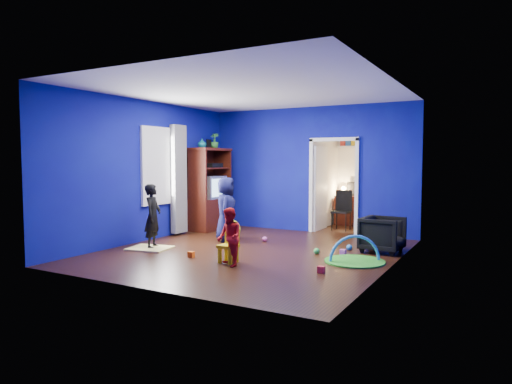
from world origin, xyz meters
The scene contains 34 objects.
floor centered at (0.00, 0.00, 0.00)m, with size 5.00×5.50×0.01m, color black.
ceiling centered at (0.00, 0.00, 2.90)m, with size 5.00×5.50×0.01m, color white.
wall_back centered at (0.00, 2.75, 1.45)m, with size 5.00×0.02×2.90m, color #0B0A79.
wall_front centered at (0.00, -2.75, 1.45)m, with size 5.00×0.02×2.90m, color #0B0A79.
wall_left centered at (-2.50, 0.00, 1.45)m, with size 0.02×5.50×2.90m, color #0B0A79.
wall_right centered at (2.50, 0.00, 1.45)m, with size 0.02×5.50×2.90m, color #0B0A79.
alcove centered at (0.60, 3.62, 1.25)m, with size 1.00×1.75×2.50m, color silver, non-canonical shape.
armchair centered at (2.10, 1.14, 0.33)m, with size 0.70×0.72×0.65m, color black.
child_black centered at (-1.81, -0.59, 0.61)m, with size 0.45×0.29×1.23m, color black.
child_navy centered at (-1.00, 0.72, 0.66)m, with size 0.65×0.42×1.32m, color #0E1435.
toddler_red centered at (0.25, -1.13, 0.46)m, with size 0.45×0.35×0.93m, color #B4131C.
vase centered at (-2.22, 1.59, 2.07)m, with size 0.21×0.21×0.22m, color #0B595C.
potted_plant centered at (-2.22, 2.11, 2.15)m, with size 0.21×0.21×0.37m, color #307F2E.
tv_armoire centered at (-2.22, 1.89, 0.98)m, with size 0.58×1.14×1.96m, color #3F100A.
crt_tv centered at (-2.18, 1.89, 1.02)m, with size 0.46×0.70×0.54m, color silver.
yellow_blanket centered at (-1.81, -0.69, 0.01)m, with size 0.75×0.60×0.03m, color #F2E07A.
hopper_ball centered at (-1.05, 0.97, 0.21)m, with size 0.42×0.42×0.42m, color yellow.
kid_chair centered at (0.10, -0.93, 0.25)m, with size 0.28×0.28×0.50m, color yellow.
play_mat centered at (1.90, 0.11, 0.01)m, with size 0.98×0.98×0.03m, color #2B9120.
toy_arch centered at (1.90, 0.11, 0.02)m, with size 0.87×0.87×0.05m, color #3F8CD8.
window_left centered at (-2.48, 0.35, 1.55)m, with size 0.03×0.95×1.55m, color white.
curtain centered at (-2.37, 0.90, 1.25)m, with size 0.14×0.42×2.40m, color slate.
doorway centered at (0.60, 2.75, 1.05)m, with size 1.16×0.10×2.10m, color white.
study_desk centered at (0.60, 4.26, 0.38)m, with size 0.88×0.44×0.75m, color #3D140A.
desk_monitor centered at (0.60, 4.38, 0.95)m, with size 0.40×0.05×0.32m, color black.
desk_lamp centered at (0.32, 4.32, 0.93)m, with size 0.14×0.14×0.14m, color #FFD88C.
folding_chair centered at (0.60, 3.30, 0.46)m, with size 0.40×0.40×0.92m, color black.
book_shelf centered at (0.60, 4.37, 2.02)m, with size 0.88×0.24×0.04m, color white.
toy_0 centered at (1.68, -0.84, 0.05)m, with size 0.10×0.08×0.10m, color red.
toy_1 centered at (1.52, 1.03, 0.06)m, with size 0.11×0.11×0.11m, color #2980E8.
toy_2 centered at (-0.67, -0.91, 0.05)m, with size 0.10×0.08×0.10m, color #FF5E0D.
toy_3 centered at (1.11, 0.41, 0.06)m, with size 0.11×0.11×0.11m, color green.
toy_4 centered at (1.55, 0.55, 0.05)m, with size 0.10×0.08×0.10m, color #D24EBF.
toy_5 centered at (-0.28, 1.06, 0.06)m, with size 0.11×0.11×0.11m, color #C64AA2.
Camera 1 is at (4.07, -7.14, 1.68)m, focal length 32.00 mm.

